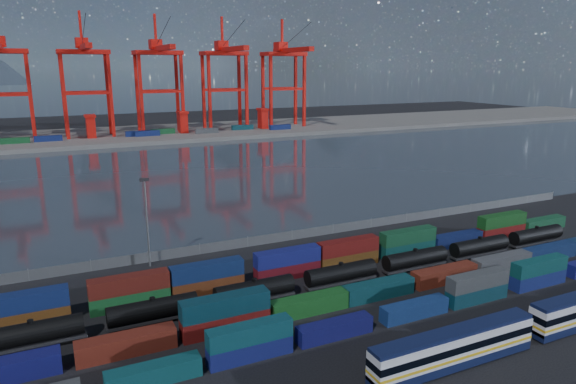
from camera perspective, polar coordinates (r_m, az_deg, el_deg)
name	(u,v)px	position (r m, az deg, el deg)	size (l,w,h in m)	color
ground	(366,291)	(86.45, 8.69, -10.79)	(700.00, 700.00, 0.00)	black
harbor_water	(195,173)	(179.13, -10.32, 2.08)	(700.00, 700.00, 0.00)	#2B333E
far_quay	(141,134)	(280.50, -16.02, 6.17)	(700.00, 70.00, 2.00)	#514F4C
container_row_south	(446,298)	(82.42, 17.16, -11.23)	(126.14, 2.23, 4.74)	#3A3D3F
container_row_mid	(306,302)	(77.60, 2.03, -12.16)	(129.45, 2.52, 5.38)	#434549
container_row_north	(287,265)	(89.57, -0.14, -8.14)	(141.46, 2.41, 5.13)	#120F4E
tanker_string	(341,274)	(87.24, 5.88, -9.02)	(106.09, 2.81, 4.02)	black
waterfront_fence	(292,235)	(108.68, 0.45, -4.84)	(160.12, 0.12, 2.20)	#595B5E
yard_light_mast	(147,218)	(95.64, -15.42, -2.76)	(1.60, 0.40, 16.60)	slate
gantry_cranes	(123,62)	(270.67, -17.91, 13.53)	(198.50, 45.12, 61.10)	red
quay_containers	(123,134)	(264.36, -17.88, 6.10)	(172.58, 10.99, 2.60)	navy
straddle_carriers	(138,123)	(269.52, -16.29, 7.32)	(140.00, 7.00, 11.10)	red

